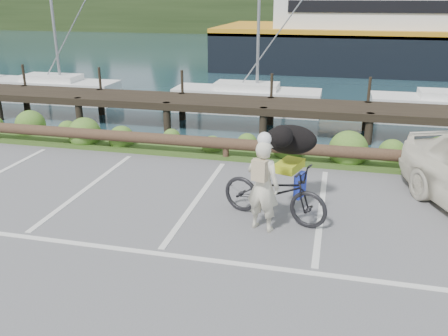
{
  "coord_description": "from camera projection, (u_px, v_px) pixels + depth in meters",
  "views": [
    {
      "loc": [
        2.71,
        -6.95,
        4.1
      ],
      "look_at": [
        0.8,
        1.04,
        1.1
      ],
      "focal_mm": 38.0,
      "sensor_mm": 36.0,
      "label": 1
    }
  ],
  "objects": [
    {
      "name": "ground",
      "position": [
        166.0,
        243.0,
        8.35
      ],
      "size": [
        72.0,
        72.0,
        0.0
      ],
      "primitive_type": "plane",
      "color": "#5A5A5C"
    },
    {
      "name": "cyclist",
      "position": [
        263.0,
        186.0,
        8.55
      ],
      "size": [
        0.72,
        0.58,
        1.72
      ],
      "primitive_type": "imported",
      "rotation": [
        0.0,
        0.0,
        2.84
      ],
      "color": "beige",
      "rests_on": "ground"
    },
    {
      "name": "vegetation_strip",
      "position": [
        232.0,
        150.0,
        13.17
      ],
      "size": [
        34.0,
        1.6,
        0.1
      ],
      "primitive_type": "cube",
      "color": "#3D5B21",
      "rests_on": "ground"
    },
    {
      "name": "log_rail",
      "position": [
        226.0,
        160.0,
        12.55
      ],
      "size": [
        32.0,
        0.3,
        0.6
      ],
      "primitive_type": null,
      "color": "#443021",
      "rests_on": "ground"
    },
    {
      "name": "bicycle",
      "position": [
        274.0,
        192.0,
        9.06
      ],
      "size": [
        2.28,
        1.36,
        1.13
      ],
      "primitive_type": "imported",
      "rotation": [
        0.0,
        0.0,
        1.27
      ],
      "color": "black",
      "rests_on": "ground"
    },
    {
      "name": "harbor_backdrop",
      "position": [
        328.0,
        21.0,
        79.95
      ],
      "size": [
        170.0,
        160.0,
        30.0
      ],
      "color": "#18313A",
      "rests_on": "ground"
    },
    {
      "name": "dog",
      "position": [
        291.0,
        140.0,
        9.32
      ],
      "size": [
        0.78,
        1.13,
        0.59
      ],
      "primitive_type": "ellipsoid",
      "rotation": [
        0.0,
        0.0,
        1.27
      ],
      "color": "black",
      "rests_on": "bicycle"
    }
  ]
}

